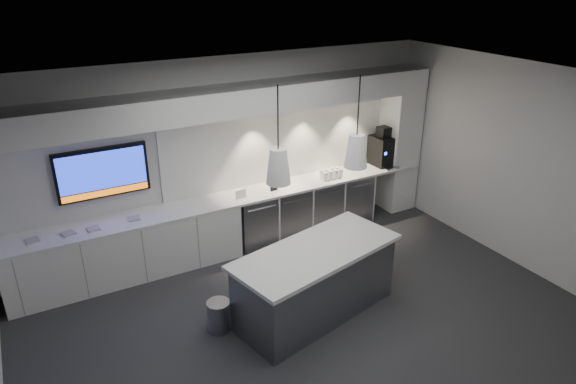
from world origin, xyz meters
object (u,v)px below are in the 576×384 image
island (316,281)px  coffee_machine (383,149)px  bin (219,316)px  wall_tv (103,173)px

island → coffee_machine: bearing=24.9°
island → coffee_machine: size_ratio=3.40×
coffee_machine → island: bearing=-143.8°
island → bin: island is taller
bin → coffee_machine: size_ratio=0.58×
bin → wall_tv: bearing=111.7°
wall_tv → bin: (0.82, -2.06, -1.36)m
bin → island: bearing=-12.4°
wall_tv → bin: size_ratio=3.08×
island → wall_tv: bearing=118.6°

